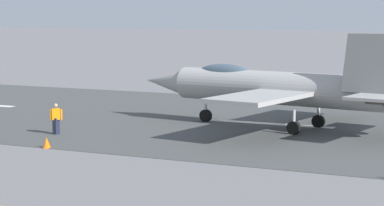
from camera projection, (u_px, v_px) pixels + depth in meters
name	position (u px, v px, depth m)	size (l,w,h in m)	color
ground_plane	(283.00, 125.00, 48.22)	(400.00, 400.00, 0.00)	slate
runway_strip	(283.00, 125.00, 48.21)	(240.00, 26.00, 0.02)	#444645
fighter_jet	(277.00, 87.00, 46.53)	(18.08, 14.93, 5.64)	#9E9D9D
crew_person	(56.00, 119.00, 44.45)	(0.57, 0.49, 1.74)	#1E2338
marker_cone_mid	(46.00, 143.00, 40.15)	(0.44, 0.44, 0.55)	orange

